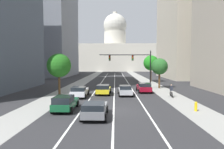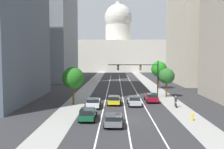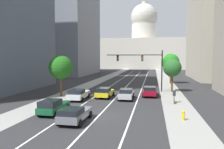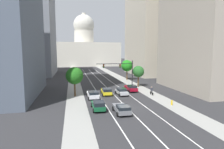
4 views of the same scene
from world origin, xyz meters
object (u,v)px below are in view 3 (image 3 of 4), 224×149
at_px(car_gray, 74,114).
at_px(car_green, 53,106).
at_px(capitol_building, 144,48).
at_px(traffic_signal_mast, 144,62).
at_px(car_silver, 126,94).
at_px(cyclist, 174,96).
at_px(street_tree_mid_right, 172,68).
at_px(car_white, 78,94).
at_px(fire_hydrant, 183,115).
at_px(street_tree_mid_left, 61,67).
at_px(car_yellow, 104,92).
at_px(street_tree_near_right, 171,62).
at_px(car_crimson, 150,91).

bearing_deg(car_gray, car_green, 52.97).
relative_size(capitol_building, traffic_signal_mast, 4.83).
distance_m(capitol_building, car_silver, 90.98).
relative_size(cyclist, street_tree_mid_right, 0.32).
xyz_separation_m(car_white, car_silver, (6.19, 1.57, -0.03)).
height_order(capitol_building, car_white, capitol_building).
relative_size(fire_hydrant, cyclist, 0.53).
bearing_deg(car_silver, street_tree_mid_left, 84.34).
bearing_deg(car_silver, car_green, 144.13).
distance_m(car_white, car_yellow, 3.75).
bearing_deg(car_white, car_green, 178.46).
relative_size(car_gray, cyclist, 2.49).
bearing_deg(street_tree_mid_left, car_silver, -3.87).
height_order(car_white, street_tree_mid_left, street_tree_mid_left).
bearing_deg(fire_hydrant, traffic_signal_mast, 104.02).
bearing_deg(street_tree_near_right, car_yellow, -117.99).
bearing_deg(car_yellow, capitol_building, 1.11).
bearing_deg(street_tree_mid_right, car_gray, -116.48).
height_order(cyclist, street_tree_near_right, street_tree_near_right).
bearing_deg(traffic_signal_mast, street_tree_near_right, 66.60).
height_order(traffic_signal_mast, street_tree_near_right, traffic_signal_mast).
height_order(capitol_building, car_silver, capitol_building).
xyz_separation_m(car_gray, traffic_signal_mast, (5.07, 19.39, 4.06)).
bearing_deg(car_silver, car_crimson, -47.18).
distance_m(street_tree_near_right, street_tree_mid_right, 12.14).
bearing_deg(car_silver, traffic_signal_mast, -15.90).
distance_m(capitol_building, street_tree_mid_right, 83.18).
distance_m(car_crimson, street_tree_mid_left, 13.32).
distance_m(car_green, cyclist, 14.59).
height_order(capitol_building, car_green, capitol_building).
height_order(car_green, traffic_signal_mast, traffic_signal_mast).
distance_m(car_gray, cyclist, 13.74).
bearing_deg(car_crimson, street_tree_mid_right, -35.89).
bearing_deg(capitol_building, street_tree_near_right, -82.89).
height_order(car_silver, cyclist, cyclist).
bearing_deg(car_silver, car_gray, 163.16).
xyz_separation_m(traffic_signal_mast, street_tree_mid_left, (-11.52, -7.22, -0.59)).
height_order(car_gray, street_tree_mid_right, street_tree_mid_right).
relative_size(fire_hydrant, street_tree_near_right, 0.14).
bearing_deg(car_gray, car_crimson, -22.63).
xyz_separation_m(capitol_building, cyclist, (7.68, -91.76, -9.83)).
xyz_separation_m(car_crimson, traffic_signal_mast, (-1.12, 4.81, 4.02)).
relative_size(car_green, car_crimson, 0.92).
bearing_deg(traffic_signal_mast, street_tree_mid_right, 0.62).
xyz_separation_m(street_tree_near_right, street_tree_mid_right, (-0.65, -12.11, -0.66)).
xyz_separation_m(fire_hydrant, street_tree_mid_right, (0.35, 17.09, 3.46)).
bearing_deg(car_green, car_crimson, -37.06).
xyz_separation_m(car_white, street_tree_mid_right, (12.77, 9.48, 3.17)).
xyz_separation_m(car_yellow, street_tree_near_right, (10.34, 19.46, 3.82)).
relative_size(car_crimson, car_silver, 1.09).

